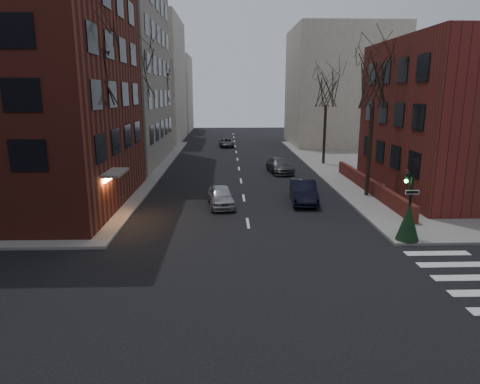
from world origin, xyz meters
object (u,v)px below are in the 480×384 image
(streetlamp_near, at_px, (136,133))
(car_lane_silver, at_px, (221,196))
(streetlamp_far, at_px, (170,118))
(sandwich_board, at_px, (382,190))
(evergreen_shrub, at_px, (408,222))
(parked_sedan, at_px, (303,191))
(car_lane_far, at_px, (226,143))
(traffic_signal, at_px, (409,203))
(tree_right_a, at_px, (374,82))
(tree_left_b, at_px, (136,73))
(tree_left_c, at_px, (161,86))
(tree_left_a, at_px, (92,72))
(car_lane_gray, at_px, (280,166))
(tree_right_b, at_px, (327,90))

(streetlamp_near, bearing_deg, car_lane_silver, -43.19)
(streetlamp_far, xyz_separation_m, sandwich_board, (18.01, -24.31, -3.66))
(streetlamp_near, bearing_deg, evergreen_shrub, -40.20)
(parked_sedan, height_order, car_lane_far, parked_sedan)
(streetlamp_near, bearing_deg, parked_sedan, -23.78)
(traffic_signal, relative_size, evergreen_shrub, 2.14)
(tree_right_a, distance_m, evergreen_shrub, 11.81)
(tree_left_b, distance_m, car_lane_silver, 14.97)
(streetlamp_far, distance_m, car_lane_far, 9.45)
(tree_left_b, xyz_separation_m, car_lane_far, (7.58, 21.22, -8.34))
(tree_left_c, bearing_deg, streetlamp_far, 73.30)
(tree_left_a, distance_m, streetlamp_far, 28.32)
(streetlamp_far, height_order, parked_sedan, streetlamp_far)
(evergreen_shrub, bearing_deg, car_lane_silver, 142.09)
(tree_left_c, relative_size, car_lane_gray, 2.08)
(tree_right_a, xyz_separation_m, car_lane_gray, (-5.07, 9.66, -7.35))
(car_lane_silver, height_order, car_lane_gray, car_lane_gray)
(traffic_signal, bearing_deg, streetlamp_far, 116.06)
(streetlamp_near, xyz_separation_m, car_lane_silver, (6.62, -6.21, -3.56))
(tree_left_c, bearing_deg, evergreen_shrub, -62.25)
(car_lane_far, bearing_deg, tree_left_c, -140.35)
(tree_right_b, bearing_deg, traffic_signal, -92.15)
(tree_right_b, distance_m, streetlamp_near, 20.01)
(tree_right_a, bearing_deg, evergreen_shrub, -96.15)
(car_lane_silver, xyz_separation_m, car_lane_far, (0.36, 31.43, -0.10))
(traffic_signal, xyz_separation_m, sandwich_board, (1.87, 8.70, -1.33))
(traffic_signal, height_order, streetlamp_near, streetlamp_near)
(tree_left_c, height_order, sandwich_board, tree_left_c)
(tree_right_b, height_order, evergreen_shrub, tree_right_b)
(streetlamp_near, bearing_deg, streetlamp_far, 90.00)
(traffic_signal, distance_m, car_lane_gray, 19.18)
(parked_sedan, relative_size, car_lane_far, 1.12)
(tree_right_a, height_order, car_lane_gray, tree_right_a)
(tree_right_b, bearing_deg, tree_right_a, -90.00)
(streetlamp_far, relative_size, car_lane_gray, 1.34)
(tree_left_a, distance_m, tree_left_b, 12.01)
(streetlamp_near, bearing_deg, tree_left_a, -94.29)
(tree_right_a, distance_m, car_lane_far, 31.77)
(tree_left_b, xyz_separation_m, sandwich_board, (18.61, -8.31, -8.33))
(sandwich_board, bearing_deg, traffic_signal, -91.28)
(sandwich_board, bearing_deg, car_lane_silver, -159.65)
(car_lane_silver, distance_m, sandwich_board, 11.55)
(sandwich_board, xyz_separation_m, evergreen_shrub, (-2.04, -9.19, 0.51))
(traffic_signal, distance_m, tree_right_a, 10.92)
(car_lane_gray, bearing_deg, tree_right_b, 33.44)
(traffic_signal, bearing_deg, car_lane_silver, 144.49)
(sandwich_board, bearing_deg, tree_left_c, 140.72)
(tree_left_b, height_order, car_lane_silver, tree_left_b)
(tree_left_b, relative_size, car_lane_far, 2.62)
(streetlamp_far, xyz_separation_m, car_lane_silver, (6.62, -26.21, -3.56))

